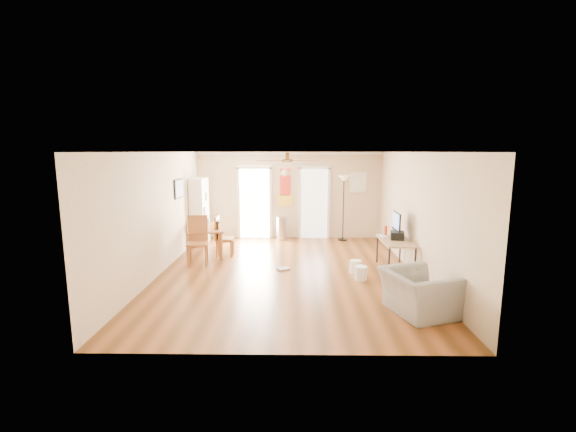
{
  "coord_description": "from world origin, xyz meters",
  "views": [
    {
      "loc": [
        0.13,
        -8.2,
        2.61
      ],
      "look_at": [
        0.0,
        0.6,
        1.15
      ],
      "focal_mm": 24.29,
      "sensor_mm": 36.0,
      "label": 1
    }
  ],
  "objects_px": {
    "bookshelf": "(200,211)",
    "wastebasket_a": "(361,273)",
    "dining_chair_near": "(197,241)",
    "computer_desk": "(395,255)",
    "armchair": "(418,293)",
    "dining_chair_right_a": "(225,236)",
    "torchiere_lamp": "(343,208)",
    "dining_chair_right_b": "(225,238)",
    "wastebasket_b": "(355,267)",
    "trash_can": "(282,228)",
    "printer": "(397,235)",
    "dining_table": "(205,241)"
  },
  "relations": [
    {
      "from": "dining_chair_right_a",
      "to": "computer_desk",
      "type": "xyz_separation_m",
      "value": [
        3.99,
        -1.09,
        -0.17
      ]
    },
    {
      "from": "trash_can",
      "to": "torchiere_lamp",
      "type": "bearing_deg",
      "value": -1.22
    },
    {
      "from": "trash_can",
      "to": "wastebasket_b",
      "type": "xyz_separation_m",
      "value": [
        1.69,
        -3.23,
        -0.21
      ]
    },
    {
      "from": "printer",
      "to": "armchair",
      "type": "relative_size",
      "value": 0.31
    },
    {
      "from": "dining_chair_near",
      "to": "armchair",
      "type": "height_order",
      "value": "dining_chair_near"
    },
    {
      "from": "dining_chair_right_a",
      "to": "torchiere_lamp",
      "type": "distance_m",
      "value": 3.71
    },
    {
      "from": "computer_desk",
      "to": "armchair",
      "type": "relative_size",
      "value": 1.15
    },
    {
      "from": "dining_table",
      "to": "dining_chair_near",
      "type": "bearing_deg",
      "value": -87.43
    },
    {
      "from": "bookshelf",
      "to": "dining_chair_right_a",
      "type": "bearing_deg",
      "value": -50.23
    },
    {
      "from": "computer_desk",
      "to": "armchair",
      "type": "xyz_separation_m",
      "value": [
        -0.24,
        -2.39,
        0.02
      ]
    },
    {
      "from": "torchiere_lamp",
      "to": "computer_desk",
      "type": "xyz_separation_m",
      "value": [
        0.8,
        -2.92,
        -0.63
      ]
    },
    {
      "from": "trash_can",
      "to": "dining_table",
      "type": "bearing_deg",
      "value": -138.47
    },
    {
      "from": "printer",
      "to": "bookshelf",
      "type": "bearing_deg",
      "value": 166.28
    },
    {
      "from": "bookshelf",
      "to": "printer",
      "type": "xyz_separation_m",
      "value": [
        4.99,
        -2.32,
        -0.18
      ]
    },
    {
      "from": "trash_can",
      "to": "computer_desk",
      "type": "distance_m",
      "value": 3.94
    },
    {
      "from": "bookshelf",
      "to": "armchair",
      "type": "bearing_deg",
      "value": -41.11
    },
    {
      "from": "bookshelf",
      "to": "torchiere_lamp",
      "type": "height_order",
      "value": "torchiere_lamp"
    },
    {
      "from": "dining_table",
      "to": "torchiere_lamp",
      "type": "height_order",
      "value": "torchiere_lamp"
    },
    {
      "from": "bookshelf",
      "to": "wastebasket_a",
      "type": "bearing_deg",
      "value": -33.21
    },
    {
      "from": "armchair",
      "to": "trash_can",
      "type": "bearing_deg",
      "value": 5.83
    },
    {
      "from": "printer",
      "to": "wastebasket_b",
      "type": "relative_size",
      "value": 1.19
    },
    {
      "from": "dining_chair_right_a",
      "to": "armchair",
      "type": "height_order",
      "value": "dining_chair_right_a"
    },
    {
      "from": "torchiere_lamp",
      "to": "dining_chair_right_b",
      "type": "bearing_deg",
      "value": -150.67
    },
    {
      "from": "dining_chair_near",
      "to": "bookshelf",
      "type": "bearing_deg",
      "value": 94.35
    },
    {
      "from": "dining_chair_right_a",
      "to": "wastebasket_a",
      "type": "relative_size",
      "value": 3.51
    },
    {
      "from": "dining_chair_right_a",
      "to": "trash_can",
      "type": "relative_size",
      "value": 1.45
    },
    {
      "from": "dining_table",
      "to": "wastebasket_a",
      "type": "bearing_deg",
      "value": -28.24
    },
    {
      "from": "wastebasket_b",
      "to": "torchiere_lamp",
      "type": "bearing_deg",
      "value": 87.86
    },
    {
      "from": "wastebasket_b",
      "to": "bookshelf",
      "type": "bearing_deg",
      "value": 145.97
    },
    {
      "from": "dining_table",
      "to": "printer",
      "type": "xyz_separation_m",
      "value": [
        4.6,
        -1.12,
        0.4
      ]
    },
    {
      "from": "dining_chair_near",
      "to": "computer_desk",
      "type": "relative_size",
      "value": 0.9
    },
    {
      "from": "computer_desk",
      "to": "torchiere_lamp",
      "type": "bearing_deg",
      "value": 105.28
    },
    {
      "from": "dining_chair_right_a",
      "to": "dining_chair_right_b",
      "type": "xyz_separation_m",
      "value": [
        0.0,
        0.03,
        -0.05
      ]
    },
    {
      "from": "torchiere_lamp",
      "to": "bookshelf",
      "type": "bearing_deg",
      "value": -173.35
    },
    {
      "from": "computer_desk",
      "to": "armchair",
      "type": "bearing_deg",
      "value": -95.71
    },
    {
      "from": "wastebasket_b",
      "to": "armchair",
      "type": "distance_m",
      "value": 2.23
    },
    {
      "from": "computer_desk",
      "to": "wastebasket_b",
      "type": "bearing_deg",
      "value": -163.19
    },
    {
      "from": "dining_chair_right_b",
      "to": "computer_desk",
      "type": "height_order",
      "value": "dining_chair_right_b"
    },
    {
      "from": "torchiere_lamp",
      "to": "dining_chair_near",
      "type": "bearing_deg",
      "value": -145.24
    },
    {
      "from": "torchiere_lamp",
      "to": "wastebasket_a",
      "type": "relative_size",
      "value": 6.71
    },
    {
      "from": "dining_chair_right_b",
      "to": "wastebasket_a",
      "type": "height_order",
      "value": "dining_chair_right_b"
    },
    {
      "from": "printer",
      "to": "wastebasket_b",
      "type": "bearing_deg",
      "value": -146.73
    },
    {
      "from": "dining_chair_right_b",
      "to": "wastebasket_b",
      "type": "height_order",
      "value": "dining_chair_right_b"
    },
    {
      "from": "printer",
      "to": "wastebasket_a",
      "type": "distance_m",
      "value": 1.4
    },
    {
      "from": "trash_can",
      "to": "printer",
      "type": "xyz_separation_m",
      "value": [
        2.67,
        -2.84,
        0.4
      ]
    },
    {
      "from": "trash_can",
      "to": "armchair",
      "type": "xyz_separation_m",
      "value": [
        2.37,
        -5.35,
        0.0
      ]
    },
    {
      "from": "dining_chair_right_a",
      "to": "dining_chair_near",
      "type": "distance_m",
      "value": 0.9
    },
    {
      "from": "trash_can",
      "to": "wastebasket_a",
      "type": "distance_m",
      "value": 4.07
    },
    {
      "from": "bookshelf",
      "to": "printer",
      "type": "height_order",
      "value": "bookshelf"
    },
    {
      "from": "dining_chair_right_b",
      "to": "trash_can",
      "type": "bearing_deg",
      "value": -52.3
    }
  ]
}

